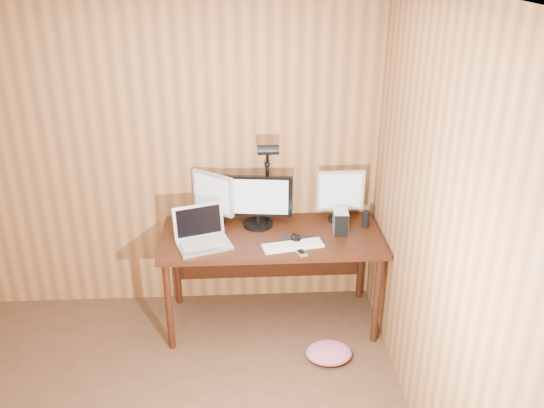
{
  "coord_description": "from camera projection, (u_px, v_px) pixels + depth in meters",
  "views": [
    {
      "loc": [
        0.73,
        -2.07,
        2.7
      ],
      "look_at": [
        0.93,
        1.58,
        1.02
      ],
      "focal_mm": 38.0,
      "sensor_mm": 36.0,
      "label": 1
    }
  ],
  "objects": [
    {
      "name": "mouse",
      "position": [
        296.0,
        238.0,
        4.09
      ],
      "size": [
        0.1,
        0.13,
        0.04
      ],
      "primitive_type": "ellipsoid",
      "rotation": [
        0.0,
        0.0,
        -0.23
      ],
      "color": "black",
      "rests_on": "mousepad"
    },
    {
      "name": "keyboard",
      "position": [
        293.0,
        245.0,
        4.01
      ],
      "size": [
        0.44,
        0.21,
        0.02
      ],
      "rotation": [
        0.0,
        0.0,
        0.2
      ],
      "color": "white",
      "rests_on": "desk"
    },
    {
      "name": "desk_lamp",
      "position": [
        268.0,
        170.0,
        4.21
      ],
      "size": [
        0.16,
        0.22,
        0.68
      ],
      "rotation": [
        0.0,
        0.0,
        -0.27
      ],
      "color": "black",
      "rests_on": "desk"
    },
    {
      "name": "speaker",
      "position": [
        366.0,
        219.0,
        4.28
      ],
      "size": [
        0.05,
        0.05,
        0.13
      ],
      "primitive_type": "cylinder",
      "color": "black",
      "rests_on": "desk"
    },
    {
      "name": "hard_drive",
      "position": [
        341.0,
        222.0,
        4.19
      ],
      "size": [
        0.11,
        0.16,
        0.17
      ],
      "rotation": [
        0.0,
        0.0,
        -0.07
      ],
      "color": "silver",
      "rests_on": "desk"
    },
    {
      "name": "monitor_center",
      "position": [
        258.0,
        201.0,
        4.23
      ],
      "size": [
        0.51,
        0.22,
        0.4
      ],
      "rotation": [
        0.0,
        0.0,
        -0.11
      ],
      "color": "black",
      "rests_on": "desk"
    },
    {
      "name": "laptop",
      "position": [
        202.0,
        235.0,
        4.04
      ],
      "size": [
        0.43,
        0.38,
        0.26
      ],
      "rotation": [
        0.0,
        0.0,
        0.32
      ],
      "color": "silver",
      "rests_on": "desk"
    },
    {
      "name": "desk",
      "position": [
        271.0,
        245.0,
        4.3
      ],
      "size": [
        1.6,
        0.7,
        0.75
      ],
      "color": "#33160A",
      "rests_on": "floor"
    },
    {
      "name": "fabric_pile",
      "position": [
        329.0,
        353.0,
        4.05
      ],
      "size": [
        0.37,
        0.33,
        0.1
      ],
      "primitive_type": null,
      "rotation": [
        0.0,
        0.0,
        0.2
      ],
      "color": "#BB5A7F",
      "rests_on": "floor"
    },
    {
      "name": "monitor_left",
      "position": [
        213.0,
        197.0,
        4.26
      ],
      "size": [
        0.3,
        0.24,
        0.4
      ],
      "rotation": [
        0.0,
        0.0,
        -0.64
      ],
      "color": "black",
      "rests_on": "desk"
    },
    {
      "name": "mousepad",
      "position": [
        296.0,
        241.0,
        4.1
      ],
      "size": [
        0.23,
        0.2,
        0.0
      ],
      "primitive_type": "cube",
      "rotation": [
        0.0,
        0.0,
        -0.22
      ],
      "color": "black",
      "rests_on": "desk"
    },
    {
      "name": "monitor_right",
      "position": [
        340.0,
        194.0,
        4.31
      ],
      "size": [
        0.36,
        0.17,
        0.4
      ],
      "rotation": [
        0.0,
        0.0,
        0.02
      ],
      "color": "black",
      "rests_on": "desk"
    },
    {
      "name": "phone",
      "position": [
        301.0,
        252.0,
        3.93
      ],
      "size": [
        0.08,
        0.12,
        0.01
      ],
      "rotation": [
        0.0,
        0.0,
        0.29
      ],
      "color": "silver",
      "rests_on": "desk"
    },
    {
      "name": "room_shell",
      "position": [
        74.0,
        314.0,
        2.45
      ],
      "size": [
        4.0,
        4.0,
        4.0
      ],
      "color": "#50321E",
      "rests_on": "ground"
    }
  ]
}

